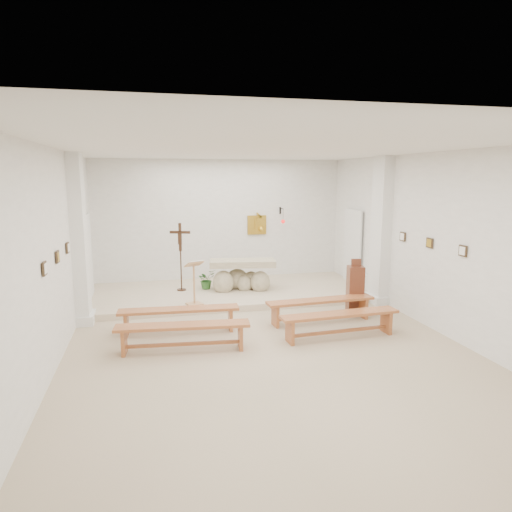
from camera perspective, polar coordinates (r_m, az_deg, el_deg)
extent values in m
cube|color=tan|center=(8.57, 0.94, -10.78)|extent=(7.00, 10.00, 0.00)
cube|color=white|center=(8.02, -23.97, -0.13)|extent=(0.02, 10.00, 3.50)
cube|color=white|center=(9.59, 21.65, 1.54)|extent=(0.02, 10.00, 3.50)
cube|color=white|center=(12.98, -4.45, 4.24)|extent=(7.00, 0.02, 3.50)
cube|color=silver|center=(8.03, 1.02, 13.20)|extent=(7.00, 10.00, 0.02)
cube|color=beige|center=(11.82, -3.23, -4.57)|extent=(6.98, 3.00, 0.15)
cube|color=white|center=(9.95, -21.21, 1.86)|extent=(0.26, 0.55, 3.50)
cube|color=white|center=(11.21, 15.34, 3.01)|extent=(0.26, 0.55, 3.50)
cube|color=gold|center=(13.16, 0.10, 3.91)|extent=(0.55, 0.04, 0.55)
cube|color=black|center=(13.31, 3.04, 5.69)|extent=(0.04, 0.02, 0.20)
cylinder|color=black|center=(13.16, 3.23, 5.95)|extent=(0.02, 0.30, 0.02)
cylinder|color=black|center=(13.03, 3.41, 5.16)|extent=(0.01, 0.01, 0.34)
sphere|color=red|center=(13.05, 3.40, 4.33)|extent=(0.11, 0.11, 0.11)
cube|color=#3B2B1A|center=(7.25, -24.93, -1.43)|extent=(0.03, 0.20, 0.20)
cube|color=#3B2B1A|center=(8.22, -23.56, -0.09)|extent=(0.03, 0.20, 0.20)
cube|color=#3B2B1A|center=(9.19, -22.48, 0.96)|extent=(0.03, 0.20, 0.20)
cube|color=#3B2B1A|center=(8.94, 24.44, 0.60)|extent=(0.03, 0.20, 0.20)
cube|color=#3B2B1A|center=(9.74, 20.88, 1.54)|extent=(0.03, 0.20, 0.20)
cube|color=#3B2B1A|center=(10.57, 17.86, 2.33)|extent=(0.03, 0.20, 0.20)
cube|color=silver|center=(10.93, -20.55, -5.35)|extent=(0.10, 0.85, 0.52)
cube|color=silver|center=(12.10, 13.69, -3.54)|extent=(0.10, 0.85, 0.52)
ellipsoid|color=#C5B996|center=(11.59, -4.10, -3.32)|extent=(0.54, 0.46, 0.61)
ellipsoid|color=#C5B996|center=(11.65, 0.54, -3.30)|extent=(0.50, 0.43, 0.57)
ellipsoid|color=#C5B996|center=(11.88, -2.37, -2.90)|extent=(0.57, 0.49, 0.54)
ellipsoid|color=#C5B996|center=(11.88, -0.63, -3.12)|extent=(0.47, 0.40, 0.50)
ellipsoid|color=#C5B996|center=(11.70, -1.46, -3.48)|extent=(0.39, 0.34, 0.47)
cube|color=#C5B996|center=(11.63, -1.70, -0.88)|extent=(1.74, 0.90, 0.16)
cube|color=tan|center=(10.52, -7.69, -5.96)|extent=(0.41, 0.41, 0.04)
cylinder|color=tan|center=(10.41, -7.74, -3.67)|extent=(0.04, 0.04, 0.90)
cube|color=tan|center=(10.29, -7.76, -1.02)|extent=(0.45, 0.39, 0.15)
cube|color=white|center=(10.25, -7.67, -0.81)|extent=(0.38, 0.32, 0.11)
cylinder|color=#3A2412|center=(11.87, -9.28, -4.18)|extent=(0.23, 0.23, 0.03)
cylinder|color=#3A2412|center=(11.76, -9.35, -1.78)|extent=(0.03, 0.03, 1.04)
cube|color=#3A2412|center=(11.62, -9.47, 2.35)|extent=(0.08, 0.07, 0.71)
cube|color=#3A2412|center=(11.60, -9.48, 2.95)|extent=(0.51, 0.21, 0.07)
cube|color=#3A2412|center=(11.59, -9.50, 2.19)|extent=(0.10, 0.07, 0.30)
imported|color=#2B5F26|center=(11.89, -6.23, -2.92)|extent=(0.59, 0.57, 0.50)
cube|color=brown|center=(10.37, 12.28, -4.20)|extent=(0.39, 0.39, 1.08)
cube|color=brown|center=(10.24, 12.41, -0.83)|extent=(0.22, 0.09, 0.18)
cube|color=#AE5E32|center=(9.08, -9.60, -6.63)|extent=(2.35, 0.52, 0.05)
cube|color=#AE5E32|center=(9.21, -15.90, -8.22)|extent=(0.08, 0.34, 0.45)
cube|color=#AE5E32|center=(9.20, -3.22, -7.86)|extent=(0.08, 0.34, 0.45)
cube|color=#AE5E32|center=(9.18, -9.54, -8.65)|extent=(1.96, 0.19, 0.05)
cube|color=#AE5E32|center=(9.70, 8.09, -5.51)|extent=(2.35, 0.51, 0.05)
cube|color=#AE5E32|center=(9.40, 2.43, -7.46)|extent=(0.08, 0.34, 0.45)
cube|color=#AE5E32|center=(10.21, 13.23, -6.30)|extent=(0.08, 0.34, 0.45)
cube|color=#AE5E32|center=(9.79, 8.05, -7.42)|extent=(1.96, 0.18, 0.05)
cube|color=#AE5E32|center=(8.13, -9.14, -8.59)|extent=(2.36, 0.60, 0.05)
cube|color=#AE5E32|center=(8.30, -16.16, -10.25)|extent=(0.10, 0.34, 0.45)
cube|color=#AE5E32|center=(8.24, -1.97, -10.01)|extent=(0.10, 0.34, 0.45)
cube|color=#AE5E32|center=(8.24, -9.07, -10.83)|extent=(1.96, 0.26, 0.05)
cube|color=#AE5E32|center=(8.82, 10.46, -7.16)|extent=(2.35, 0.50, 0.05)
cube|color=#AE5E32|center=(8.50, 4.25, -9.40)|extent=(0.08, 0.34, 0.45)
cube|color=#AE5E32|center=(9.37, 15.96, -7.91)|extent=(0.08, 0.34, 0.45)
cube|color=#AE5E32|center=(8.92, 10.39, -9.24)|extent=(1.96, 0.17, 0.05)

